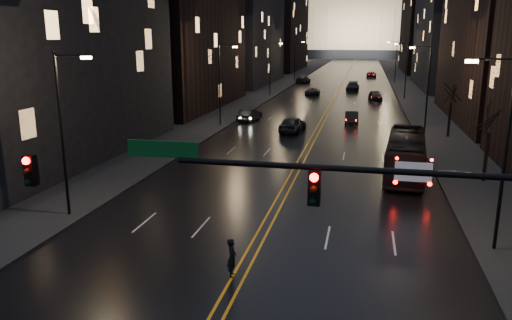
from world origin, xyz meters
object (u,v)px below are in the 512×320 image
Objects in this scene: traffic_signal at (402,211)px; pedestrian_a at (232,258)px; bus at (406,155)px; receding_car_a at (352,118)px; oncoming_car_a at (292,124)px; oncoming_car_b at (249,115)px.

traffic_signal is 9.04m from pedestrian_a.
bus is 22.09m from receding_car_a.
oncoming_car_a is (-8.41, 37.91, -4.24)m from traffic_signal.
receding_car_a is at bearing -167.88° from oncoming_car_b.
bus reaches higher than receding_car_a.
bus is 2.39× the size of oncoming_car_b.
receding_car_a is at bearing -14.79° from pedestrian_a.
pedestrian_a reaches higher than receding_car_a.
oncoming_car_a is 32.98m from pedestrian_a.
oncoming_car_b is at bearing 108.22° from traffic_signal.
oncoming_car_a reaches higher than oncoming_car_b.
bus reaches higher than pedestrian_a.
pedestrian_a reaches higher than oncoming_car_b.
traffic_signal reaches higher than oncoming_car_b.
bus is 2.14× the size of oncoming_car_a.
oncoming_car_b is at bearing -178.07° from receding_car_a.
traffic_signal is 44.92m from receding_car_a.
bus is 26.44m from oncoming_car_b.
bus is at bearing 131.25° from oncoming_car_a.
oncoming_car_a is at bearing 143.64° from oncoming_car_b.
oncoming_car_b is at bearing -37.88° from oncoming_car_a.
traffic_signal is at bearing -89.86° from bus.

